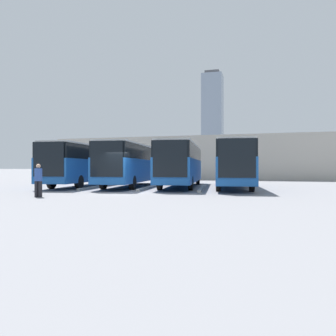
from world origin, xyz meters
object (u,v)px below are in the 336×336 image
Objects in this scene: bus_2 at (132,164)px; bus_1 at (181,163)px; pedestrian at (38,179)px; bus_3 at (86,164)px; bus_0 at (233,163)px.

bus_1 is at bearing -179.94° from bus_2.
bus_1 reaches higher than pedestrian.
bus_3 is at bearing -2.63° from bus_2.
bus_1 is at bearing -7.71° from bus_0.
bus_3 reaches higher than pedestrian.
bus_1 and bus_3 have the same top height.
bus_1 is at bearing 56.06° from pedestrian.
bus_3 is at bearing -1.28° from bus_1.
bus_0 is 7.24× the size of pedestrian.
bus_2 reaches higher than pedestrian.
bus_0 and bus_3 have the same top height.
bus_2 is 4.00m from bus_3.
bus_3 is (3.99, 0.30, 0.00)m from bus_2.
bus_3 is 10.34m from pedestrian.
bus_0 is 3.99m from bus_1.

